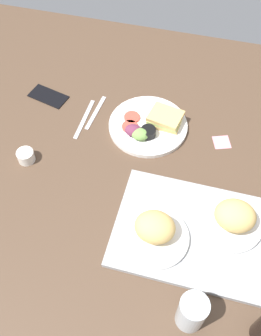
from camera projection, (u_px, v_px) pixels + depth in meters
The scene contains 11 objects.
ground_plane at pixel (139, 172), 128.41cm from camera, with size 190.00×150.00×3.00cm, color #4C3828.
serving_tray at pixel (192, 232), 113.33cm from camera, with size 45.00×33.00×1.60cm, color #9EA0A3.
bread_plate_near at pixel (233, 218), 110.85cm from camera, with size 19.24×19.24×9.45cm.
bread_plate_far at pixel (155, 231), 108.70cm from camera, with size 19.34×19.34×9.25cm.
plate_with_salad at pixel (150, 125), 135.77cm from camera, with size 27.63×27.63×5.40cm.
drinking_glass at pixel (192, 312), 95.09cm from camera, with size 7.21×7.21×12.47cm, color silver.
espresso_cup at pixel (26, 156), 127.70cm from camera, with size 5.60×5.60×4.00cm, color silver.
fork at pixel (96, 112), 141.28cm from camera, with size 17.00×1.40×0.50cm, color #B7B7BC.
knife at pixel (84, 119), 139.49cm from camera, with size 19.00×1.40×0.50cm, color #B7B7BC.
cell_phone at pixel (48, 96), 145.86cm from camera, with size 14.40×7.20×0.80cm, color black.
sticky_note at pixel (222, 142), 133.54cm from camera, with size 5.60×5.60×0.12cm, color pink.
Camera 1 is at (-15.42, 71.01, 104.42)cm, focal length 41.57 mm.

